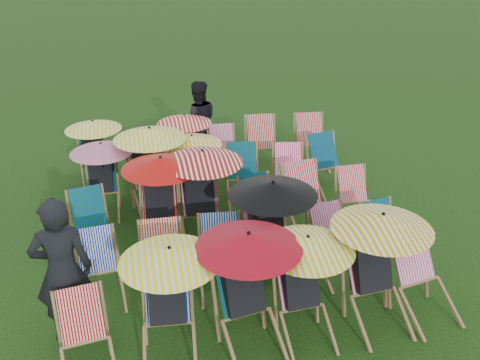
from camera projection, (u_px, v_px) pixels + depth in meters
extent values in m
plane|color=black|center=(233.00, 238.00, 8.30)|extent=(100.00, 100.00, 0.00)
cube|color=red|center=(81.00, 314.00, 5.82)|extent=(0.50, 0.39, 0.54)
cube|color=#0819A5|center=(167.00, 294.00, 6.05)|extent=(0.52, 0.40, 0.58)
cube|color=black|center=(167.00, 297.00, 6.01)|extent=(0.45, 0.46, 0.61)
sphere|color=tan|center=(165.00, 268.00, 5.96)|extent=(0.21, 0.21, 0.21)
cylinder|color=black|center=(171.00, 280.00, 5.86)|extent=(0.03, 0.03, 0.71)
cone|color=#FFF70D|center=(170.00, 255.00, 5.72)|extent=(1.12, 1.12, 0.17)
cube|color=#09633D|center=(240.00, 284.00, 6.15)|extent=(0.58, 0.47, 0.62)
cube|color=black|center=(241.00, 287.00, 6.11)|extent=(0.51, 0.52, 0.65)
sphere|color=tan|center=(238.00, 257.00, 6.05)|extent=(0.23, 0.23, 0.23)
cylinder|color=black|center=(248.00, 267.00, 5.97)|extent=(0.03, 0.03, 0.76)
cone|color=#A20917|center=(249.00, 241.00, 5.81)|extent=(1.20, 1.20, 0.18)
cube|color=#E62E94|center=(297.00, 281.00, 6.31)|extent=(0.49, 0.38, 0.56)
cube|color=black|center=(299.00, 283.00, 6.27)|extent=(0.42, 0.43, 0.59)
sphere|color=tan|center=(297.00, 257.00, 6.22)|extent=(0.21, 0.21, 0.21)
cylinder|color=black|center=(306.00, 266.00, 6.13)|extent=(0.03, 0.03, 0.69)
cone|color=yellow|center=(308.00, 243.00, 5.99)|extent=(1.08, 1.08, 0.17)
cube|color=#D92B61|center=(367.00, 263.00, 6.53)|extent=(0.55, 0.43, 0.62)
cube|color=black|center=(370.00, 265.00, 6.48)|extent=(0.47, 0.49, 0.65)
sphere|color=tan|center=(368.00, 237.00, 6.42)|extent=(0.23, 0.23, 0.23)
cylinder|color=black|center=(379.00, 246.00, 6.34)|extent=(0.03, 0.03, 0.76)
cone|color=#DDAB0B|center=(382.00, 221.00, 6.18)|extent=(1.20, 1.20, 0.18)
cube|color=#F7318F|center=(412.00, 254.00, 6.68)|extent=(0.59, 0.47, 0.62)
cube|color=#081FA6|center=(96.00, 250.00, 6.94)|extent=(0.48, 0.38, 0.54)
cube|color=red|center=(161.00, 243.00, 7.02)|extent=(0.49, 0.37, 0.57)
cube|color=#082FA5|center=(220.00, 237.00, 7.14)|extent=(0.52, 0.41, 0.58)
cube|color=#FD329C|center=(265.00, 227.00, 7.30)|extent=(0.55, 0.42, 0.61)
cube|color=black|center=(266.00, 229.00, 7.26)|extent=(0.47, 0.48, 0.64)
sphere|color=tan|center=(264.00, 203.00, 7.20)|extent=(0.23, 0.23, 0.23)
cylinder|color=black|center=(272.00, 211.00, 7.11)|extent=(0.03, 0.03, 0.75)
cone|color=black|center=(273.00, 188.00, 6.96)|extent=(1.18, 1.18, 0.18)
cube|color=#F73193|center=(328.00, 225.00, 7.44)|extent=(0.52, 0.42, 0.56)
cube|color=#096337|center=(380.00, 221.00, 7.62)|extent=(0.50, 0.41, 0.53)
cube|color=#096640|center=(88.00, 208.00, 7.91)|extent=(0.52, 0.43, 0.55)
cube|color=red|center=(159.00, 197.00, 8.09)|extent=(0.54, 0.42, 0.60)
cube|color=black|center=(159.00, 199.00, 8.04)|extent=(0.46, 0.47, 0.63)
sphere|color=tan|center=(158.00, 176.00, 7.99)|extent=(0.22, 0.22, 0.22)
cylinder|color=black|center=(162.00, 184.00, 7.89)|extent=(0.03, 0.03, 0.74)
cone|color=red|center=(161.00, 163.00, 7.74)|extent=(1.16, 1.16, 0.18)
cube|color=#D52A8C|center=(199.00, 192.00, 8.19)|extent=(0.53, 0.40, 0.62)
cube|color=black|center=(199.00, 194.00, 8.14)|extent=(0.45, 0.46, 0.65)
sphere|color=tan|center=(197.00, 171.00, 8.09)|extent=(0.23, 0.23, 0.23)
cylinder|color=black|center=(203.00, 178.00, 7.99)|extent=(0.03, 0.03, 0.76)
cone|color=#B30C09|center=(202.00, 157.00, 7.83)|extent=(1.20, 1.20, 0.19)
cube|color=#095F29|center=(256.00, 193.00, 8.38)|extent=(0.49, 0.38, 0.54)
cube|color=red|center=(302.00, 183.00, 8.45)|extent=(0.57, 0.44, 0.63)
cube|color=red|center=(352.00, 183.00, 8.68)|extent=(0.45, 0.33, 0.53)
cube|color=#09633B|center=(102.00, 176.00, 8.96)|extent=(0.46, 0.35, 0.53)
cube|color=black|center=(102.00, 177.00, 8.92)|extent=(0.39, 0.40, 0.55)
sphere|color=tan|center=(100.00, 159.00, 8.87)|extent=(0.19, 0.19, 0.19)
cylinder|color=black|center=(103.00, 164.00, 8.78)|extent=(0.03, 0.03, 0.65)
cone|color=#D06A8F|center=(101.00, 148.00, 8.65)|extent=(1.02, 1.02, 0.16)
cube|color=#D02972|center=(147.00, 167.00, 9.02)|extent=(0.58, 0.47, 0.62)
cube|color=black|center=(148.00, 168.00, 8.98)|extent=(0.51, 0.52, 0.65)
sphere|color=tan|center=(145.00, 147.00, 8.92)|extent=(0.23, 0.23, 0.23)
cylinder|color=black|center=(151.00, 153.00, 8.84)|extent=(0.03, 0.03, 0.76)
cone|color=#E8EB0C|center=(150.00, 133.00, 8.69)|extent=(1.19, 1.19, 0.18)
cube|color=#FB32AC|center=(189.00, 167.00, 9.25)|extent=(0.45, 0.33, 0.53)
cube|color=black|center=(190.00, 169.00, 9.21)|extent=(0.37, 0.39, 0.55)
sphere|color=tan|center=(188.00, 151.00, 9.16)|extent=(0.19, 0.19, 0.19)
cylinder|color=black|center=(192.00, 156.00, 9.08)|extent=(0.03, 0.03, 0.65)
cone|color=yellow|center=(192.00, 140.00, 8.95)|extent=(1.02, 1.02, 0.16)
cube|color=#0A6929|center=(242.00, 161.00, 9.34)|extent=(0.53, 0.41, 0.59)
cube|color=#FE3282|center=(288.00, 160.00, 9.47)|extent=(0.52, 0.43, 0.55)
cube|color=#09633B|center=(323.00, 151.00, 9.72)|extent=(0.55, 0.44, 0.59)
cube|color=#095E23|center=(93.00, 151.00, 9.90)|extent=(0.47, 0.37, 0.52)
cube|color=black|center=(93.00, 152.00, 9.86)|extent=(0.40, 0.41, 0.55)
sphere|color=tan|center=(91.00, 136.00, 9.81)|extent=(0.19, 0.19, 0.19)
cylinder|color=black|center=(95.00, 140.00, 9.74)|extent=(0.03, 0.03, 0.64)
cone|color=yellow|center=(93.00, 125.00, 9.61)|extent=(1.01, 1.01, 0.16)
cube|color=#EE2F9B|center=(146.00, 146.00, 10.00)|extent=(0.53, 0.42, 0.57)
cube|color=#096239|center=(183.00, 144.00, 10.18)|extent=(0.48, 0.38, 0.53)
cube|color=black|center=(183.00, 145.00, 10.14)|extent=(0.42, 0.43, 0.55)
sphere|color=tan|center=(182.00, 129.00, 10.10)|extent=(0.19, 0.19, 0.19)
cylinder|color=black|center=(185.00, 134.00, 10.01)|extent=(0.03, 0.03, 0.65)
cone|color=red|center=(184.00, 119.00, 9.87)|extent=(1.01, 1.01, 0.16)
cube|color=#E02C86|center=(222.00, 140.00, 10.35)|extent=(0.47, 0.35, 0.54)
cube|color=#BF0706|center=(261.00, 132.00, 10.53)|extent=(0.55, 0.43, 0.61)
cube|color=red|center=(309.00, 129.00, 10.70)|extent=(0.54, 0.42, 0.60)
imported|color=black|center=(63.00, 271.00, 6.00)|extent=(0.69, 0.46, 1.84)
imported|color=black|center=(198.00, 122.00, 10.56)|extent=(0.82, 0.65, 1.67)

